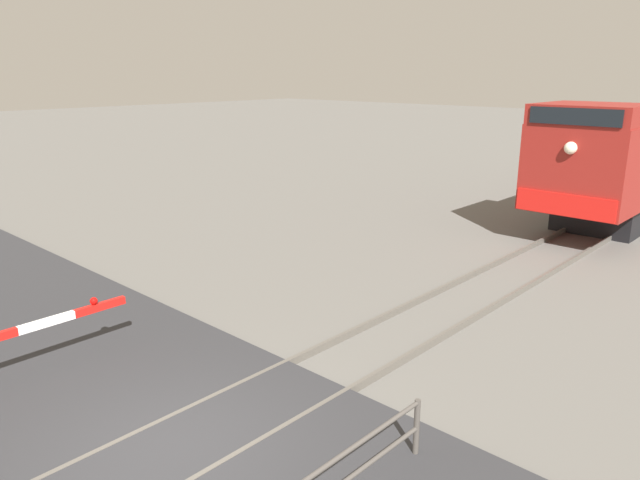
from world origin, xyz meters
The scene contains 5 objects.
ground_plane centered at (0.00, 0.00, 0.00)m, with size 160.00×160.00×0.00m, color #605E59.
rail_track_left centered at (-0.72, 0.00, 0.07)m, with size 0.08×80.00×0.15m, color #59544C.
rail_track_right centered at (0.72, 0.00, 0.07)m, with size 0.08×80.00×0.15m, color #59544C.
road_surface centered at (0.00, 0.00, 0.07)m, with size 36.00×5.86×0.14m, color #2D2D30.
guard_railing centered at (2.49, 0.84, 0.63)m, with size 0.08×2.89×0.95m.
Camera 1 is at (6.29, -3.75, 5.12)m, focal length 33.44 mm.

